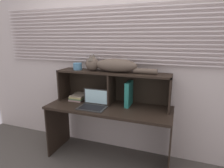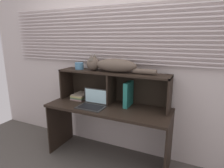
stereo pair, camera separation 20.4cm
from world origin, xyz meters
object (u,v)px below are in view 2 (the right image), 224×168
small_basket (79,66)px  binder_upright (128,94)px  book_stack (80,96)px  laptop (93,103)px  cat (111,65)px

small_basket → binder_upright: bearing=0.0°
book_stack → laptop: bearing=-32.1°
binder_upright → small_basket: size_ratio=2.71×
binder_upright → small_basket: (-0.70, 0.00, 0.30)m
cat → laptop: 0.52m
small_basket → laptop: bearing=-32.5°
cat → laptop: (-0.15, -0.20, -0.45)m
laptop → book_stack: bearing=147.9°
book_stack → small_basket: (-0.00, 0.00, 0.42)m
cat → binder_upright: (0.23, -0.00, -0.34)m
laptop → binder_upright: size_ratio=1.09×
laptop → small_basket: (-0.31, 0.20, 0.41)m
binder_upright → book_stack: size_ratio=1.24×
cat → laptop: bearing=-127.7°
book_stack → small_basket: 0.42m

